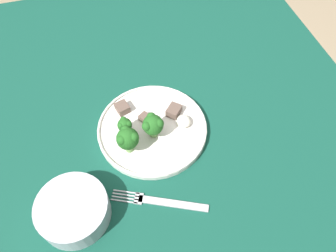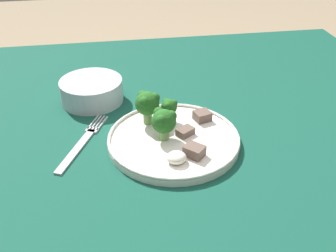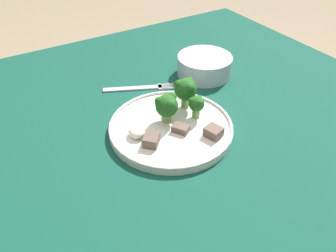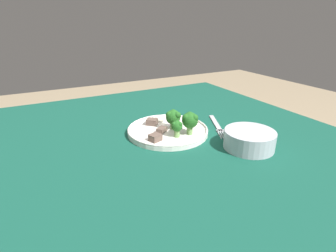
{
  "view_description": "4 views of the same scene",
  "coord_description": "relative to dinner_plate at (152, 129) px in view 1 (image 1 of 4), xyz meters",
  "views": [
    {
      "loc": [
        -0.46,
        0.06,
        1.4
      ],
      "look_at": [
        -0.07,
        -0.05,
        0.81
      ],
      "focal_mm": 35.0,
      "sensor_mm": 36.0,
      "label": 1
    },
    {
      "loc": [
        -0.15,
        -0.62,
        1.2
      ],
      "look_at": [
        -0.06,
        -0.04,
        0.82
      ],
      "focal_mm": 42.0,
      "sensor_mm": 36.0,
      "label": 2
    },
    {
      "loc": [
        0.4,
        -0.29,
        1.19
      ],
      "look_at": [
        -0.02,
        -0.04,
        0.8
      ],
      "focal_mm": 35.0,
      "sensor_mm": 36.0,
      "label": 3
    },
    {
      "loc": [
        0.31,
        0.65,
        1.1
      ],
      "look_at": [
        -0.03,
        -0.0,
        0.8
      ],
      "focal_mm": 28.0,
      "sensor_mm": 36.0,
      "label": 4
    }
  ],
  "objects": [
    {
      "name": "meat_slice_middle_slice",
      "position": [
        0.03,
        -0.06,
        0.01
      ],
      "size": [
        0.04,
        0.04,
        0.02
      ],
      "color": "brown",
      "rests_on": "dinner_plate"
    },
    {
      "name": "broccoli_floret_center_left",
      "position": [
        -0.02,
        0.0,
        0.04
      ],
      "size": [
        0.05,
        0.05,
        0.06
      ],
      "color": "#709E56",
      "rests_on": "dinner_plate"
    },
    {
      "name": "ground_plane",
      "position": [
        0.04,
        0.02,
        -0.77
      ],
      "size": [
        8.0,
        8.0,
        0.0
      ],
      "primitive_type": "plane",
      "color": "#9E896B"
    },
    {
      "name": "table",
      "position": [
        0.04,
        0.02,
        -0.11
      ],
      "size": [
        1.12,
        1.09,
        0.77
      ],
      "color": "#114738",
      "rests_on": "ground_plane"
    },
    {
      "name": "sauce_dollop",
      "position": [
        -0.01,
        -0.07,
        0.01
      ],
      "size": [
        0.04,
        0.03,
        0.02
      ],
      "color": "silver",
      "rests_on": "dinner_plate"
    },
    {
      "name": "dinner_plate",
      "position": [
        0.0,
        0.0,
        0.0
      ],
      "size": [
        0.25,
        0.25,
        0.02
      ],
      "color": "white",
      "rests_on": "table"
    },
    {
      "name": "broccoli_floret_near_rim_left",
      "position": [
        -0.04,
        0.06,
        0.05
      ],
      "size": [
        0.05,
        0.05,
        0.07
      ],
      "color": "#709E56",
      "rests_on": "dinner_plate"
    },
    {
      "name": "fork",
      "position": [
        -0.17,
        0.03,
        -0.01
      ],
      "size": [
        0.1,
        0.19,
        0.0
      ],
      "color": "#B2B2B7",
      "rests_on": "table"
    },
    {
      "name": "broccoli_floret_back_left",
      "position": [
        0.0,
        0.06,
        0.04
      ],
      "size": [
        0.03,
        0.03,
        0.05
      ],
      "color": "#709E56",
      "rests_on": "dinner_plate"
    },
    {
      "name": "meat_slice_rear_slice",
      "position": [
        0.02,
        0.01,
        0.01
      ],
      "size": [
        0.04,
        0.04,
        0.01
      ],
      "color": "brown",
      "rests_on": "dinner_plate"
    },
    {
      "name": "meat_slice_front_slice",
      "position": [
        0.07,
        0.05,
        0.01
      ],
      "size": [
        0.04,
        0.04,
        0.02
      ],
      "color": "brown",
      "rests_on": "dinner_plate"
    },
    {
      "name": "cream_bowl",
      "position": [
        -0.15,
        0.19,
        0.02
      ],
      "size": [
        0.14,
        0.14,
        0.05
      ],
      "color": "#B7BCC6",
      "rests_on": "table"
    }
  ]
}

